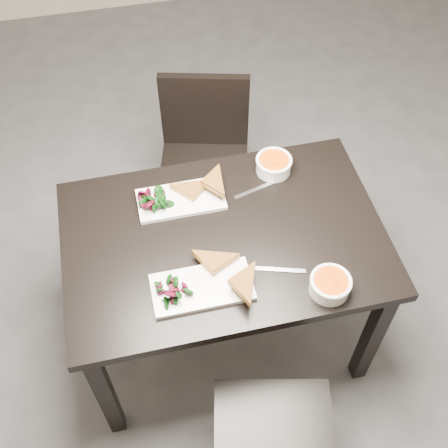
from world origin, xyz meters
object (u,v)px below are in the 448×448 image
Objects in this scene: table at (224,251)px; soup_bowl_near at (330,284)px; chair_far at (204,152)px; plate_near at (202,287)px; soup_bowl_far at (274,164)px; plate_far at (181,200)px.

soup_bowl_near is (0.30, -0.31, 0.14)m from table.
table is at bearing -80.71° from chair_far.
soup_bowl_far reaches higher than plate_near.
soup_bowl_far reaches higher than table.
plate_far is (-0.13, 0.20, 0.11)m from table.
soup_bowl_far is (0.21, -0.43, 0.30)m from chair_far.
soup_bowl_far is (0.39, 0.49, 0.03)m from plate_near.
plate_far is at bearing 122.13° from table.
soup_bowl_near is 0.43× the size of plate_far.
soup_bowl_far is at bearing -49.80° from chair_far.
chair_far is at bearing 115.82° from soup_bowl_far.
soup_bowl_near is at bearing -86.79° from soup_bowl_far.
table is 0.45m from soup_bowl_near.
plate_near is 0.41m from plate_far.
plate_far is at bearing 130.02° from soup_bowl_near.
plate_near is (-0.13, -0.21, 0.11)m from table.
soup_bowl_near is at bearing -13.40° from plate_near.
soup_bowl_near is at bearing -45.67° from table.
soup_bowl_far is (-0.03, 0.59, 0.00)m from soup_bowl_near.
plate_near is at bearing -87.23° from chair_far.
table is 0.27m from plate_near.
plate_near is at bearing -128.97° from soup_bowl_far.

